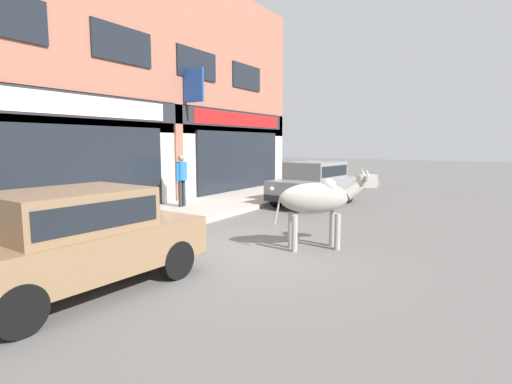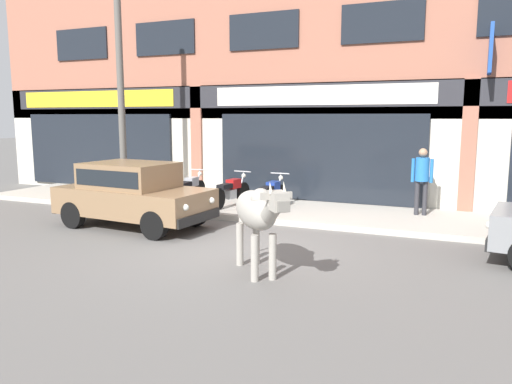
{
  "view_description": "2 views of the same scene",
  "coord_description": "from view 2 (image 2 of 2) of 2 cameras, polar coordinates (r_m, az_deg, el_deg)",
  "views": [
    {
      "loc": [
        -6.4,
        -4.19,
        2.1
      ],
      "look_at": [
        2.21,
        1.0,
        0.86
      ],
      "focal_mm": 28.0,
      "sensor_mm": 36.0,
      "label": 1
    },
    {
      "loc": [
        3.93,
        -8.28,
        2.49
      ],
      "look_at": [
        -0.1,
        1.0,
        0.95
      ],
      "focal_mm": 35.0,
      "sensor_mm": 36.0,
      "label": 2
    }
  ],
  "objects": [
    {
      "name": "cow",
      "position": [
        7.8,
        0.15,
        -2.3
      ],
      "size": [
        1.57,
        1.77,
        1.61
      ],
      "color": "#9E998E",
      "rests_on": "ground"
    },
    {
      "name": "shop_building",
      "position": [
        14.21,
        7.56,
        13.94
      ],
      "size": [
        23.0,
        1.4,
        8.07
      ],
      "color": "#9E604C",
      "rests_on": "ground"
    },
    {
      "name": "sidewalk",
      "position": [
        12.77,
        5.13,
        -2.28
      ],
      "size": [
        19.0,
        2.85,
        0.14
      ],
      "primitive_type": "cube",
      "color": "#B7AFA3",
      "rests_on": "ground"
    },
    {
      "name": "motorcycle_1",
      "position": [
        13.12,
        -2.89,
        0.05
      ],
      "size": [
        0.52,
        1.81,
        0.88
      ],
      "color": "black",
      "rests_on": "sidewalk"
    },
    {
      "name": "car_0",
      "position": [
        11.54,
        -13.95,
        0.07
      ],
      "size": [
        3.7,
        1.86,
        1.46
      ],
      "color": "black",
      "rests_on": "ground"
    },
    {
      "name": "utility_pole",
      "position": [
        13.79,
        -15.22,
        11.7
      ],
      "size": [
        0.18,
        0.18,
        6.3
      ],
      "primitive_type": "cylinder",
      "color": "#595651",
      "rests_on": "sidewalk"
    },
    {
      "name": "motorcycle_2",
      "position": [
        12.63,
        1.73,
        -0.28
      ],
      "size": [
        0.52,
        1.81,
        0.88
      ],
      "color": "black",
      "rests_on": "sidewalk"
    },
    {
      "name": "ground_plane",
      "position": [
        9.5,
        -1.85,
        -6.53
      ],
      "size": [
        90.0,
        90.0,
        0.0
      ],
      "primitive_type": "plane",
      "color": "#605E5B"
    },
    {
      "name": "pedestrian",
      "position": [
        12.46,
        18.45,
        1.94
      ],
      "size": [
        0.5,
        0.32,
        1.6
      ],
      "color": "#2D2D33",
      "rests_on": "sidewalk"
    },
    {
      "name": "motorcycle_0",
      "position": [
        13.62,
        -7.6,
        0.31
      ],
      "size": [
        0.52,
        1.81,
        0.88
      ],
      "color": "black",
      "rests_on": "sidewalk"
    }
  ]
}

